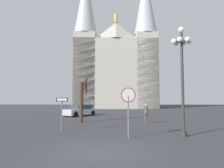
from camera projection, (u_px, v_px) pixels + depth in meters
The scene contains 8 objects.
ground_plane at pixel (100, 152), 8.11m from camera, with size 120.00×120.00×0.00m, color #38383D.
cathedral at pixel (115, 64), 45.87m from camera, with size 17.99×12.85×30.81m.
stop_sign at pixel (128, 102), 11.06m from camera, with size 0.81×0.15×2.74m.
one_way_arrow_sign at pixel (62, 110), 13.04m from camera, with size 0.74×0.09×2.18m.
street_lamp at pixel (182, 63), 11.76m from camera, with size 1.19×1.07×6.33m.
bare_tree at pixel (82, 100), 18.45m from camera, with size 0.97×1.07×4.06m.
parked_car_near_silver at pixel (80, 110), 24.89m from camera, with size 3.98×4.31×1.37m.
pedestrian_walking at pixel (146, 112), 17.42m from camera, with size 0.32×0.32×1.66m.
Camera 1 is at (0.62, -8.27, 2.16)m, focal length 32.65 mm.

